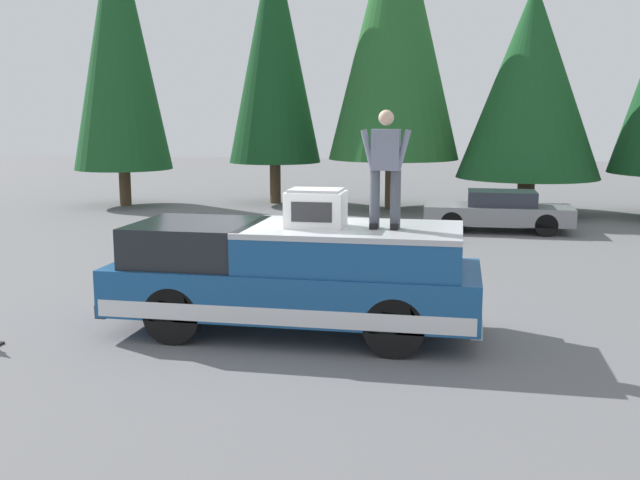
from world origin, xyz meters
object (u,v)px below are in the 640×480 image
pickup_truck (295,276)px  person_on_truck_bed (385,166)px  parked_car_grey (498,211)px  compressor_unit (316,208)px

pickup_truck → person_on_truck_bed: 2.16m
parked_car_grey → person_on_truck_bed: bearing=168.7°
pickup_truck → compressor_unit: size_ratio=6.60×
compressor_unit → person_on_truck_bed: size_ratio=0.50×
person_on_truck_bed → parked_car_grey: person_on_truck_bed is taller
compressor_unit → pickup_truck: bearing=71.7°
pickup_truck → compressor_unit: 1.12m
compressor_unit → person_on_truck_bed: person_on_truck_bed is taller
pickup_truck → parked_car_grey: size_ratio=1.35×
compressor_unit → person_on_truck_bed: 1.18m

